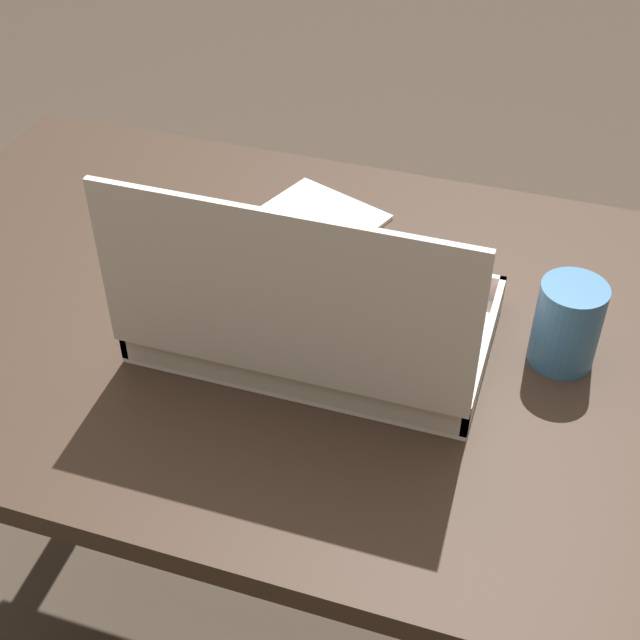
% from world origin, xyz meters
% --- Properties ---
extents(dining_table, '(1.20, 0.73, 0.76)m').
position_xyz_m(dining_table, '(0.00, 0.00, 0.65)').
color(dining_table, '#38281E').
rests_on(dining_table, ground_plane).
extents(donut_box, '(0.40, 0.25, 0.25)m').
position_xyz_m(donut_box, '(-0.01, 0.05, 0.80)').
color(donut_box, white).
rests_on(donut_box, dining_table).
extents(coffee_mug, '(0.08, 0.08, 0.11)m').
position_xyz_m(coffee_mug, '(-0.29, -0.02, 0.81)').
color(coffee_mug, teal).
rests_on(coffee_mug, dining_table).
extents(paper_napkin, '(0.19, 0.15, 0.01)m').
position_xyz_m(paper_napkin, '(0.06, -0.22, 0.76)').
color(paper_napkin, white).
rests_on(paper_napkin, dining_table).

